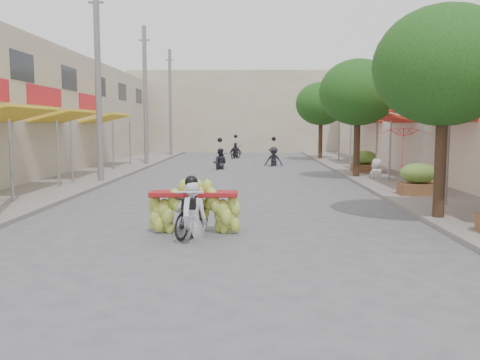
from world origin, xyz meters
name	(u,v)px	position (x,y,z in m)	size (l,w,h in m)	color
ground	(206,264)	(0.00, 0.00, 0.00)	(120.00, 120.00, 0.00)	#5C5C62
sidewalk_left	(86,175)	(-7.00, 15.00, 0.06)	(4.00, 60.00, 0.12)	gray
sidewalk_right	(386,175)	(7.00, 15.00, 0.06)	(4.00, 60.00, 0.12)	gray
far_building	(244,113)	(0.00, 38.00, 3.50)	(20.00, 6.00, 7.00)	#B7A891
utility_pole_mid	(98,84)	(-5.40, 12.00, 4.03)	(0.60, 0.24, 8.00)	slate
utility_pole_far	(145,96)	(-5.40, 21.00, 4.03)	(0.60, 0.24, 8.00)	slate
utility_pole_back	(170,103)	(-5.40, 30.00, 4.03)	(0.60, 0.24, 8.00)	slate
street_tree_near	(444,66)	(5.40, 4.00, 3.78)	(3.40, 3.40, 5.25)	#3A2719
street_tree_mid	(358,93)	(5.40, 14.00, 3.78)	(3.40, 3.40, 5.25)	#3A2719
street_tree_far	(321,104)	(5.40, 26.00, 3.78)	(3.40, 3.40, 5.25)	#3A2719
produce_crate_mid	(419,177)	(6.20, 8.00, 0.71)	(1.20, 0.88, 1.16)	brown
produce_crate_far	(365,160)	(6.20, 16.00, 0.71)	(1.20, 0.88, 1.16)	brown
banana_motorbike	(193,201)	(-0.49, 2.28, 0.75)	(2.20, 1.79, 2.25)	black
market_umbrella	(404,125)	(5.77, 8.29, 2.38)	(1.93, 1.93, 1.55)	red
pedestrian	(377,159)	(6.20, 13.56, 0.93)	(0.92, 0.89, 1.63)	silver
bg_motorbike_a	(220,155)	(-0.96, 18.84, 0.76)	(0.87, 1.61, 1.95)	black
bg_motorbike_b	(274,152)	(2.04, 21.12, 0.83)	(1.13, 1.85, 1.95)	black
bg_motorbike_c	(236,147)	(-0.40, 27.74, 0.79)	(1.13, 1.76, 1.95)	black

